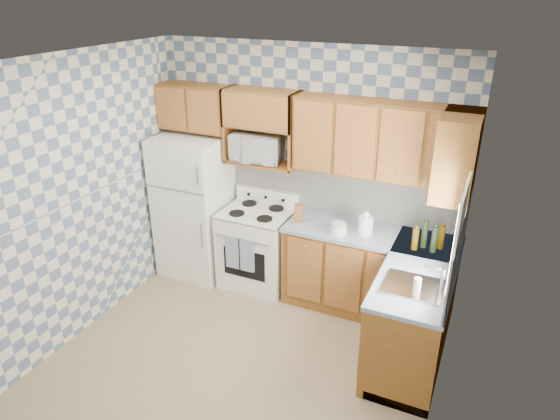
# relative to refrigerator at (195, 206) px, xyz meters

# --- Properties ---
(floor) EXTENTS (3.40, 3.40, 0.00)m
(floor) POSITION_rel_refrigerator_xyz_m (1.27, -1.25, -0.84)
(floor) COLOR #847352
(floor) RESTS_ON ground
(back_wall) EXTENTS (3.40, 0.02, 2.70)m
(back_wall) POSITION_rel_refrigerator_xyz_m (1.27, 0.35, 0.51)
(back_wall) COLOR slate
(back_wall) RESTS_ON ground
(right_wall) EXTENTS (0.02, 3.20, 2.70)m
(right_wall) POSITION_rel_refrigerator_xyz_m (2.97, -1.25, 0.51)
(right_wall) COLOR slate
(right_wall) RESTS_ON ground
(backsplash_back) EXTENTS (2.60, 0.02, 0.56)m
(backsplash_back) POSITION_rel_refrigerator_xyz_m (1.68, 0.34, 0.36)
(backsplash_back) COLOR silver
(backsplash_back) RESTS_ON back_wall
(backsplash_right) EXTENTS (0.02, 1.60, 0.56)m
(backsplash_right) POSITION_rel_refrigerator_xyz_m (2.96, -0.45, 0.36)
(backsplash_right) COLOR silver
(backsplash_right) RESTS_ON right_wall
(refrigerator) EXTENTS (0.75, 0.70, 1.68)m
(refrigerator) POSITION_rel_refrigerator_xyz_m (0.00, 0.00, 0.00)
(refrigerator) COLOR white
(refrigerator) RESTS_ON floor
(stove_body) EXTENTS (0.76, 0.65, 0.90)m
(stove_body) POSITION_rel_refrigerator_xyz_m (0.80, 0.03, -0.39)
(stove_body) COLOR white
(stove_body) RESTS_ON floor
(cooktop) EXTENTS (0.76, 0.65, 0.02)m
(cooktop) POSITION_rel_refrigerator_xyz_m (0.80, 0.03, 0.07)
(cooktop) COLOR silver
(cooktop) RESTS_ON stove_body
(backguard) EXTENTS (0.76, 0.08, 0.17)m
(backguard) POSITION_rel_refrigerator_xyz_m (0.80, 0.30, 0.16)
(backguard) COLOR white
(backguard) RESTS_ON cooktop
(dish_towel_left) EXTENTS (0.18, 0.02, 0.38)m
(dish_towel_left) POSITION_rel_refrigerator_xyz_m (0.68, -0.32, -0.30)
(dish_towel_left) COLOR navy
(dish_towel_left) RESTS_ON stove_body
(dish_towel_right) EXTENTS (0.18, 0.02, 0.38)m
(dish_towel_right) POSITION_rel_refrigerator_xyz_m (0.85, -0.32, -0.30)
(dish_towel_right) COLOR navy
(dish_towel_right) RESTS_ON stove_body
(base_cabinets_back) EXTENTS (1.75, 0.60, 0.88)m
(base_cabinets_back) POSITION_rel_refrigerator_xyz_m (2.10, 0.05, -0.40)
(base_cabinets_back) COLOR #62320D
(base_cabinets_back) RESTS_ON floor
(base_cabinets_right) EXTENTS (0.60, 1.60, 0.88)m
(base_cabinets_right) POSITION_rel_refrigerator_xyz_m (2.67, -0.45, -0.40)
(base_cabinets_right) COLOR #62320D
(base_cabinets_right) RESTS_ON floor
(countertop_back) EXTENTS (1.77, 0.63, 0.04)m
(countertop_back) POSITION_rel_refrigerator_xyz_m (2.10, 0.05, 0.06)
(countertop_back) COLOR slate
(countertop_back) RESTS_ON base_cabinets_back
(countertop_right) EXTENTS (0.63, 1.60, 0.04)m
(countertop_right) POSITION_rel_refrigerator_xyz_m (2.67, -0.45, 0.06)
(countertop_right) COLOR slate
(countertop_right) RESTS_ON base_cabinets_right
(upper_cabinets_back) EXTENTS (1.75, 0.33, 0.74)m
(upper_cabinets_back) POSITION_rel_refrigerator_xyz_m (2.10, 0.19, 1.01)
(upper_cabinets_back) COLOR #62320D
(upper_cabinets_back) RESTS_ON back_wall
(upper_cabinets_fridge) EXTENTS (0.82, 0.33, 0.50)m
(upper_cabinets_fridge) POSITION_rel_refrigerator_xyz_m (-0.02, 0.19, 1.13)
(upper_cabinets_fridge) COLOR #62320D
(upper_cabinets_fridge) RESTS_ON back_wall
(upper_cabinets_right) EXTENTS (0.33, 0.70, 0.74)m
(upper_cabinets_right) POSITION_rel_refrigerator_xyz_m (2.81, 0.00, 1.01)
(upper_cabinets_right) COLOR #62320D
(upper_cabinets_right) RESTS_ON right_wall
(microwave_shelf) EXTENTS (0.80, 0.33, 0.03)m
(microwave_shelf) POSITION_rel_refrigerator_xyz_m (0.80, 0.19, 0.60)
(microwave_shelf) COLOR #62320D
(microwave_shelf) RESTS_ON back_wall
(microwave) EXTENTS (0.60, 0.44, 0.30)m
(microwave) POSITION_rel_refrigerator_xyz_m (0.74, 0.20, 0.76)
(microwave) COLOR white
(microwave) RESTS_ON microwave_shelf
(sink) EXTENTS (0.48, 0.40, 0.03)m
(sink) POSITION_rel_refrigerator_xyz_m (2.67, -0.80, 0.09)
(sink) COLOR #B7B7BC
(sink) RESTS_ON countertop_right
(window) EXTENTS (0.02, 0.66, 0.86)m
(window) POSITION_rel_refrigerator_xyz_m (2.96, -0.80, 0.61)
(window) COLOR silver
(window) RESTS_ON right_wall
(bottle_0) EXTENTS (0.06, 0.06, 0.28)m
(bottle_0) POSITION_rel_refrigerator_xyz_m (2.63, -0.05, 0.22)
(bottle_0) COLOR black
(bottle_0) RESTS_ON countertop_back
(bottle_1) EXTENTS (0.06, 0.06, 0.26)m
(bottle_1) POSITION_rel_refrigerator_xyz_m (2.73, -0.11, 0.21)
(bottle_1) COLOR black
(bottle_1) RESTS_ON countertop_back
(bottle_2) EXTENTS (0.06, 0.06, 0.24)m
(bottle_2) POSITION_rel_refrigerator_xyz_m (2.78, -0.01, 0.20)
(bottle_2) COLOR #4C3507
(bottle_2) RESTS_ON countertop_back
(bottle_3) EXTENTS (0.06, 0.06, 0.22)m
(bottle_3) POSITION_rel_refrigerator_xyz_m (2.56, -0.13, 0.19)
(bottle_3) COLOR #4C3507
(bottle_3) RESTS_ON countertop_back
(knife_block) EXTENTS (0.11, 0.11, 0.20)m
(knife_block) POSITION_rel_refrigerator_xyz_m (1.32, -0.03, 0.18)
(knife_block) COLOR brown
(knife_block) RESTS_ON countertop_back
(electric_kettle) EXTENTS (0.15, 0.15, 0.19)m
(electric_kettle) POSITION_rel_refrigerator_xyz_m (2.05, -0.00, 0.17)
(electric_kettle) COLOR white
(electric_kettle) RESTS_ON countertop_back
(food_containers) EXTENTS (0.17, 0.17, 0.11)m
(food_containers) POSITION_rel_refrigerator_xyz_m (1.80, -0.12, 0.14)
(food_containers) COLOR silver
(food_containers) RESTS_ON countertop_back
(soap_bottle) EXTENTS (0.06, 0.06, 0.17)m
(soap_bottle) POSITION_rel_refrigerator_xyz_m (2.72, -0.93, 0.17)
(soap_bottle) COLOR silver
(soap_bottle) RESTS_ON countertop_right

